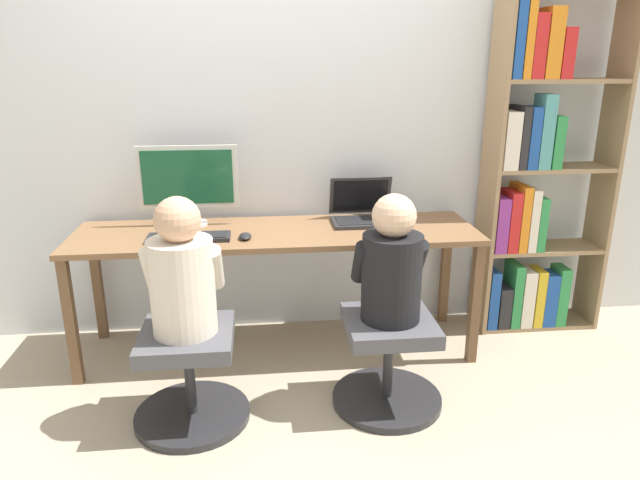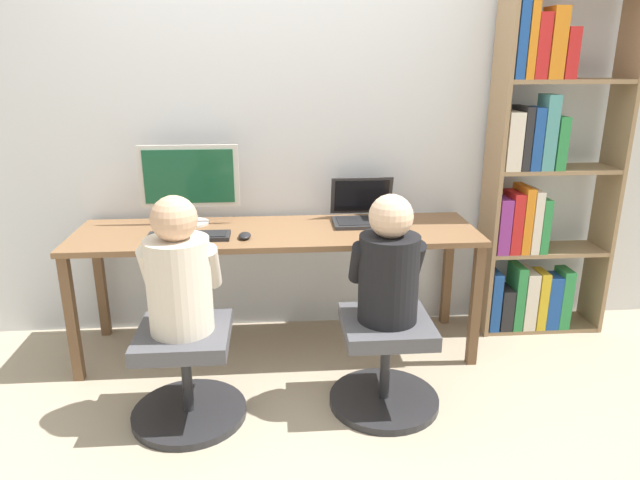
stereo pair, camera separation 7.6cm
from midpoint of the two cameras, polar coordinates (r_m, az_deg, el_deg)
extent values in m
plane|color=tan|center=(3.12, -4.56, -13.30)|extent=(14.00, 14.00, 0.00)
cube|color=silver|center=(3.34, -5.47, 12.45)|extent=(10.00, 0.05, 2.60)
cube|color=brown|center=(3.10, -5.04, 0.67)|extent=(2.18, 0.59, 0.03)
cube|color=brown|center=(3.16, -24.31, -7.54)|extent=(0.05, 0.05, 0.68)
cube|color=brown|center=(3.18, 14.58, -6.24)|extent=(0.05, 0.05, 0.68)
cube|color=brown|center=(3.61, -21.92, -4.11)|extent=(0.05, 0.05, 0.68)
cube|color=brown|center=(3.63, 11.82, -3.01)|extent=(0.05, 0.05, 0.68)
cylinder|color=beige|center=(3.28, -13.41, 1.59)|extent=(0.19, 0.19, 0.01)
cylinder|color=beige|center=(3.27, -13.48, 2.45)|extent=(0.04, 0.04, 0.09)
cube|color=beige|center=(3.22, -13.75, 6.15)|extent=(0.54, 0.02, 0.34)
cube|color=#144C2D|center=(3.21, -13.78, 6.10)|extent=(0.49, 0.01, 0.29)
cube|color=#2D2D30|center=(3.22, 3.77, 1.79)|extent=(0.36, 0.23, 0.02)
cube|color=black|center=(3.21, 3.77, 1.99)|extent=(0.31, 0.18, 0.00)
cube|color=#2D2D30|center=(3.33, 3.38, 4.50)|extent=(0.36, 0.07, 0.22)
cube|color=black|center=(3.32, 3.40, 4.45)|extent=(0.31, 0.06, 0.19)
cube|color=#232326|center=(3.02, -13.69, 0.25)|extent=(0.42, 0.15, 0.02)
cube|color=black|center=(3.02, -13.71, 0.48)|extent=(0.39, 0.12, 0.00)
ellipsoid|color=black|center=(2.97, -8.22, 0.37)|extent=(0.06, 0.10, 0.03)
cylinder|color=#262628|center=(2.85, -13.38, -16.62)|extent=(0.53, 0.53, 0.04)
cylinder|color=#262628|center=(2.75, -13.67, -13.35)|extent=(0.05, 0.05, 0.34)
cube|color=#4C4C51|center=(2.65, -14.00, -9.51)|extent=(0.41, 0.41, 0.07)
cylinder|color=#262628|center=(2.90, 5.90, -15.49)|extent=(0.53, 0.53, 0.04)
cylinder|color=#262628|center=(2.80, 6.02, -12.25)|extent=(0.05, 0.05, 0.34)
cube|color=#4C4C51|center=(2.71, 6.17, -8.46)|extent=(0.41, 0.41, 0.07)
cylinder|color=beige|center=(2.55, -14.41, -4.56)|extent=(0.28, 0.28, 0.42)
sphere|color=tan|center=(2.45, -14.95, 1.97)|extent=(0.20, 0.20, 0.20)
cylinder|color=beige|center=(2.61, -17.23, -2.85)|extent=(0.08, 0.19, 0.24)
cylinder|color=beige|center=(2.57, -11.40, -2.70)|extent=(0.08, 0.19, 0.24)
cylinder|color=black|center=(2.61, 6.34, -3.77)|extent=(0.27, 0.27, 0.41)
sphere|color=beige|center=(2.52, 6.56, 2.41)|extent=(0.20, 0.20, 0.20)
cylinder|color=black|center=(2.62, 3.33, -2.23)|extent=(0.08, 0.18, 0.23)
cylinder|color=black|center=(2.67, 8.85, -2.00)|extent=(0.08, 0.18, 0.23)
cube|color=#997A56|center=(3.44, 16.08, 6.82)|extent=(0.02, 0.26, 1.99)
cube|color=#997A56|center=(3.76, 26.27, 6.59)|extent=(0.02, 0.26, 1.99)
cube|color=#997A56|center=(3.88, 19.77, -7.62)|extent=(0.69, 0.25, 0.02)
cube|color=#997A56|center=(3.70, 20.56, -0.73)|extent=(0.69, 0.25, 0.02)
cube|color=#997A56|center=(3.59, 21.41, 6.73)|extent=(0.69, 0.25, 0.02)
cube|color=#997A56|center=(3.54, 22.32, 14.53)|extent=(0.69, 0.25, 0.02)
cube|color=#1E4C9E|center=(3.66, 15.93, -5.43)|extent=(0.06, 0.20, 0.36)
cube|color=#262628|center=(3.69, 17.04, -6.22)|extent=(0.07, 0.17, 0.26)
cube|color=#2D8C47|center=(3.70, 18.10, -5.11)|extent=(0.06, 0.18, 0.40)
cube|color=silver|center=(3.75, 18.96, -5.19)|extent=(0.07, 0.22, 0.36)
cube|color=gold|center=(3.76, 20.19, -5.30)|extent=(0.06, 0.15, 0.36)
cube|color=#1E4C9E|center=(3.79, 21.15, -5.42)|extent=(0.08, 0.15, 0.33)
cube|color=#2D8C47|center=(3.82, 22.18, -5.09)|extent=(0.07, 0.15, 0.37)
cube|color=#8C338C|center=(3.48, 16.83, 1.54)|extent=(0.07, 0.15, 0.33)
cube|color=red|center=(3.53, 17.79, 1.90)|extent=(0.06, 0.19, 0.36)
cube|color=orange|center=(3.56, 18.62, 2.23)|extent=(0.05, 0.22, 0.39)
cube|color=silver|center=(3.59, 19.43, 2.09)|extent=(0.05, 0.22, 0.37)
cube|color=#2D8C47|center=(3.61, 20.17, 1.72)|extent=(0.05, 0.21, 0.32)
cube|color=silver|center=(3.40, 17.61, 9.51)|extent=(0.09, 0.17, 0.32)
cube|color=#262628|center=(3.45, 18.54, 9.76)|extent=(0.04, 0.22, 0.35)
cube|color=#1E4C9E|center=(3.45, 19.58, 9.63)|extent=(0.06, 0.17, 0.34)
cube|color=teal|center=(3.47, 20.77, 10.11)|extent=(0.07, 0.15, 0.41)
cube|color=#2D8C47|center=(3.52, 21.64, 9.14)|extent=(0.06, 0.18, 0.29)
cube|color=#1E4C9E|center=(3.37, 18.18, 18.45)|extent=(0.05, 0.18, 0.40)
cube|color=orange|center=(3.38, 19.12, 18.45)|extent=(0.04, 0.17, 0.41)
cube|color=red|center=(3.43, 19.86, 17.74)|extent=(0.07, 0.20, 0.33)
cube|color=orange|center=(3.44, 21.36, 17.85)|extent=(0.08, 0.16, 0.37)
cube|color=red|center=(3.48, 22.50, 16.87)|extent=(0.07, 0.16, 0.26)
camera|label=1|loc=(0.04, -90.74, -0.24)|focal=32.00mm
camera|label=2|loc=(0.04, 89.26, 0.24)|focal=32.00mm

